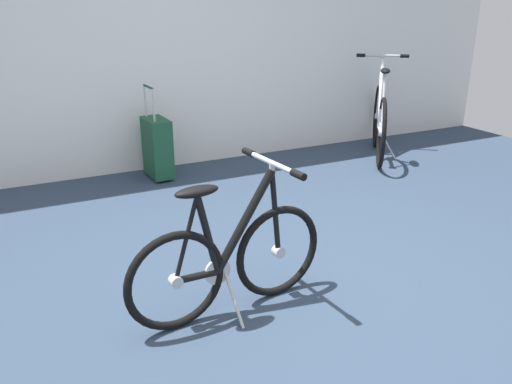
% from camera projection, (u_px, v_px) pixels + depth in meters
% --- Properties ---
extents(ground_plane, '(8.01, 8.01, 0.00)m').
position_uv_depth(ground_plane, '(313.00, 306.00, 2.71)').
color(ground_plane, '#2D3D51').
extents(back_wall, '(8.01, 0.10, 2.70)m').
position_uv_depth(back_wall, '(151.00, 20.00, 4.56)').
color(back_wall, white).
rests_on(back_wall, ground_plane).
extents(folding_bike_foreground, '(1.10, 0.53, 0.78)m').
position_uv_depth(folding_bike_foreground, '(229.00, 258.00, 2.58)').
color(folding_bike_foreground, black).
rests_on(folding_bike_foreground, ground_plane).
extents(display_bike_left, '(0.88, 1.19, 1.00)m').
position_uv_depth(display_bike_left, '(379.00, 120.00, 5.21)').
color(display_bike_left, black).
rests_on(display_bike_left, ground_plane).
extents(rolling_suitcase, '(0.19, 0.37, 0.83)m').
position_uv_depth(rolling_suitcase, '(157.00, 147.00, 4.60)').
color(rolling_suitcase, '#19472D').
rests_on(rolling_suitcase, ground_plane).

